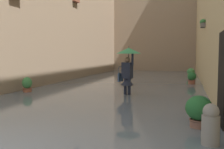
{
  "coord_description": "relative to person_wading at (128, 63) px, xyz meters",
  "views": [
    {
      "loc": [
        -2.95,
        2.56,
        1.71
      ],
      "look_at": [
        -0.32,
        -6.68,
        0.96
      ],
      "focal_mm": 42.07,
      "sensor_mm": 36.0,
      "label": 1
    }
  ],
  "objects": [
    {
      "name": "flood_water",
      "position": [
        0.83,
        -3.77,
        -1.29
      ],
      "size": [
        8.26,
        27.7,
        0.18
      ],
      "primitive_type": "cube",
      "color": "slate",
      "rests_on": "ground_plane"
    },
    {
      "name": "ground_plane",
      "position": [
        0.83,
        -3.77,
        -1.37
      ],
      "size": [
        60.0,
        60.0,
        0.0
      ],
      "primitive_type": "plane",
      "color": "slate"
    },
    {
      "name": "building_facade_far",
      "position": [
        0.83,
        -15.52,
        3.21
      ],
      "size": [
        11.06,
        1.8,
        9.17
      ],
      "primitive_type": "cube",
      "color": "gray",
      "rests_on": "ground_plane"
    },
    {
      "name": "potted_plant_far_right",
      "position": [
        4.11,
        0.38,
        -0.96
      ],
      "size": [
        0.4,
        0.4,
        0.78
      ],
      "color": "#9E563D",
      "rests_on": "ground_plane"
    },
    {
      "name": "mooring_bollard",
      "position": [
        -2.53,
        5.01,
        -0.93
      ],
      "size": [
        0.3,
        0.3,
        0.88
      ],
      "color": "gray",
      "rests_on": "ground_plane"
    },
    {
      "name": "potted_plant_far_left",
      "position": [
        -2.4,
        -4.46,
        -0.95
      ],
      "size": [
        0.45,
        0.45,
        0.78
      ],
      "color": "#9E563D",
      "rests_on": "ground_plane"
    },
    {
      "name": "person_wading",
      "position": [
        0.0,
        0.0,
        0.0
      ],
      "size": [
        0.94,
        0.94,
        2.02
      ],
      "color": "#2D2319",
      "rests_on": "ground_plane"
    },
    {
      "name": "building_facade_right",
      "position": [
        5.46,
        -3.76,
        2.69
      ],
      "size": [
        2.04,
        25.7,
        8.12
      ],
      "color": "gray",
      "rests_on": "ground_plane"
    },
    {
      "name": "potted_plant_mid_left",
      "position": [
        -2.41,
        -8.45,
        -0.92
      ],
      "size": [
        0.51,
        0.51,
        0.78
      ],
      "color": "brown",
      "rests_on": "ground_plane"
    },
    {
      "name": "potted_plant_near_left",
      "position": [
        -2.39,
        3.95,
        -0.88
      ],
      "size": [
        0.55,
        0.55,
        0.85
      ],
      "color": "brown",
      "rests_on": "ground_plane"
    }
  ]
}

